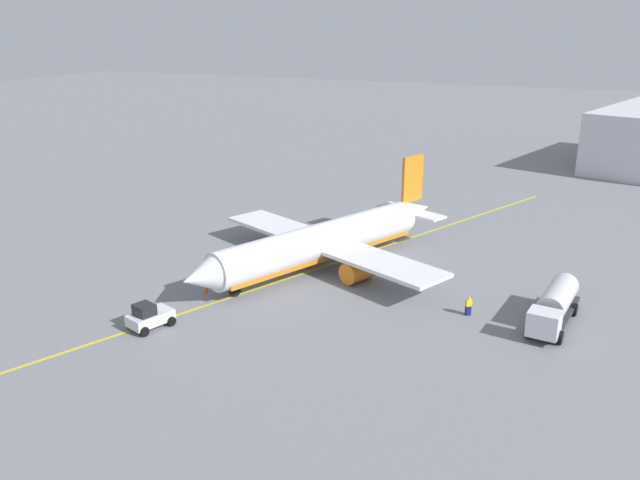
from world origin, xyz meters
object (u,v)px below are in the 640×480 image
object	(u,v)px
safety_cone_nose	(199,278)
fuel_tanker	(554,305)
refueling_worker	(468,306)
safety_cone_wingtip	(206,289)
pushback_tug	(149,316)
airplane	(324,242)

from	to	relation	value
safety_cone_nose	fuel_tanker	bearing A→B (deg)	96.74
refueling_worker	safety_cone_wingtip	bearing A→B (deg)	-78.51
pushback_tug	safety_cone_wingtip	distance (m)	8.17
pushback_tug	refueling_worker	distance (m)	26.81
fuel_tanker	refueling_worker	xyz separation A→B (m)	(1.02, -6.82, -0.90)
safety_cone_wingtip	airplane	bearing A→B (deg)	144.62
pushback_tug	safety_cone_wingtip	bearing A→B (deg)	178.82
safety_cone_nose	refueling_worker	bearing A→B (deg)	96.27
airplane	pushback_tug	size ratio (longest dim) A/B	7.81
safety_cone_wingtip	safety_cone_nose	bearing A→B (deg)	-133.19
pushback_tug	refueling_worker	size ratio (longest dim) A/B	2.37
airplane	safety_cone_nose	size ratio (longest dim) A/B	45.24
airplane	safety_cone_wingtip	xyz separation A→B (m)	(10.45, -7.42, -2.36)
fuel_tanker	refueling_worker	size ratio (longest dim) A/B	5.85
airplane	refueling_worker	xyz separation A→B (m)	(5.71, 15.92, -1.83)
airplane	safety_cone_wingtip	size ratio (longest dim) A/B	54.07
refueling_worker	safety_cone_nose	world-z (taller)	refueling_worker
refueling_worker	safety_cone_wingtip	size ratio (longest dim) A/B	2.92
safety_cone_wingtip	fuel_tanker	bearing A→B (deg)	100.82
safety_cone_nose	pushback_tug	bearing A→B (deg)	10.73
fuel_tanker	safety_cone_nose	xyz separation A→B (m)	(3.81, -32.24, -1.37)
fuel_tanker	safety_cone_wingtip	bearing A→B (deg)	-79.18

